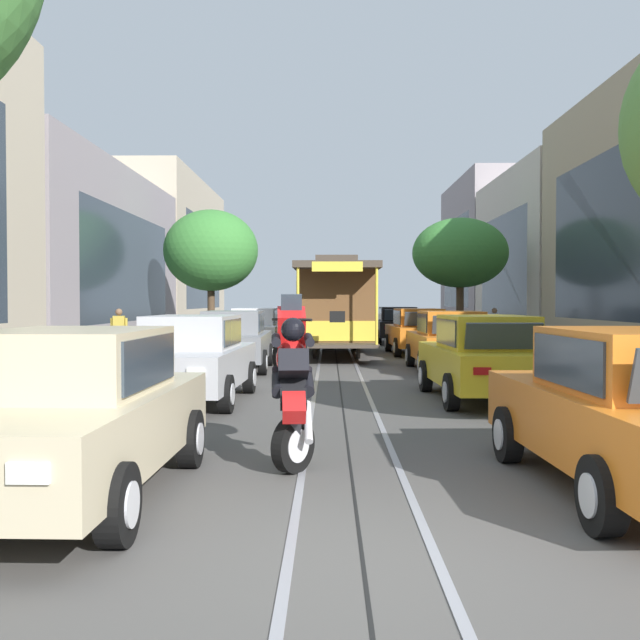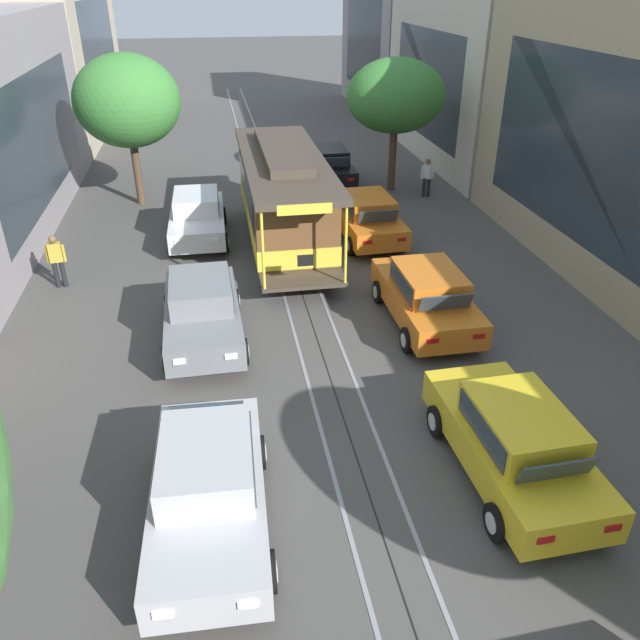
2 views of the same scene
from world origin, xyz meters
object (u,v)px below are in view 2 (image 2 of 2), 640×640
Objects in this scene: parked_car_grey_mid_left at (202,310)px; parked_car_orange_mid_right at (426,296)px; parked_car_orange_fourth_right at (367,217)px; pedestrian_on_right_pavement at (427,176)px; parked_car_white_fourth_left at (197,216)px; street_tree_kerb_left_second at (127,101)px; parked_car_black_fifth_right at (328,165)px; cable_car_trolley at (283,196)px; parked_car_yellow_second_right at (514,441)px; pedestrian_on_left_pavement at (56,258)px; parked_car_silver_second_left at (208,488)px; street_tree_kerb_right_second at (396,96)px.

parked_car_orange_mid_right is at bearing -2.04° from parked_car_grey_mid_left.
pedestrian_on_right_pavement is (3.55, 4.16, 0.08)m from parked_car_orange_fourth_right.
parked_car_white_fourth_left is at bearing 129.16° from parked_car_orange_mid_right.
pedestrian_on_right_pavement is (11.56, -1.15, -3.06)m from street_tree_kerb_left_second.
parked_car_white_fourth_left is 1.00× the size of parked_car_black_fifth_right.
cable_car_trolley reaches higher than pedestrian_on_right_pavement.
street_tree_kerb_left_second is (-7.82, 17.19, 3.14)m from parked_car_yellow_second_right.
street_tree_kerb_left_second is 3.52× the size of pedestrian_on_left_pavement.
cable_car_trolley is (-2.94, 6.26, 0.86)m from parked_car_orange_mid_right.
street_tree_kerb_left_second reaches higher than parked_car_silver_second_left.
parked_car_silver_second_left and parked_car_grey_mid_left have the same top height.
street_tree_kerb_left_second is 12.01m from pedestrian_on_right_pavement.
pedestrian_on_left_pavement is (-4.16, 9.96, 0.10)m from parked_car_silver_second_left.
cable_car_trolley is 7.33m from pedestrian_on_left_pavement.
pedestrian_on_right_pavement is at bearing -44.11° from street_tree_kerb_right_second.
parked_car_yellow_second_right is at bearing -65.53° from street_tree_kerb_left_second.
parked_car_white_fourth_left is at bearing 90.59° from parked_car_silver_second_left.
street_tree_kerb_right_second is at bearing -0.05° from street_tree_kerb_left_second.
parked_car_black_fifth_right is at bearing 45.09° from parked_car_white_fourth_left.
parked_car_orange_mid_right is at bearing 87.16° from parked_car_yellow_second_right.
street_tree_kerb_right_second is at bearing 81.52° from parked_car_yellow_second_right.
street_tree_kerb_right_second reaches higher than parked_car_orange_mid_right.
street_tree_kerb_right_second is 3.30× the size of pedestrian_on_left_pavement.
street_tree_kerb_right_second is at bearing 78.73° from parked_car_orange_mid_right.
street_tree_kerb_right_second is at bearing 27.58° from parked_car_white_fourth_left.
parked_car_yellow_second_right is 0.48× the size of cable_car_trolley.
street_tree_kerb_right_second is (2.56, 17.18, 3.03)m from parked_car_yellow_second_right.
parked_car_silver_second_left is at bearing -119.37° from pedestrian_on_right_pavement.
parked_car_black_fifth_right is at bearing 90.89° from parked_car_orange_fourth_right.
parked_car_grey_mid_left is at bearing 132.37° from parked_car_yellow_second_right.
street_tree_kerb_right_second reaches higher than parked_car_black_fifth_right.
parked_car_silver_second_left is at bearing -177.51° from parked_car_yellow_second_right.
parked_car_grey_mid_left is at bearing -125.58° from street_tree_kerb_right_second.
street_tree_kerb_right_second is at bearing 135.89° from pedestrian_on_right_pavement.
parked_car_grey_mid_left is 0.78× the size of street_tree_kerb_left_second.
parked_car_grey_mid_left is 1.00× the size of parked_car_orange_mid_right.
cable_car_trolley is 7.58m from pedestrian_on_right_pavement.
parked_car_grey_mid_left is 8.16m from parked_car_orange_fourth_right.
parked_car_yellow_second_right is at bearing -90.26° from parked_car_black_fifth_right.
parked_car_white_fourth_left is (-0.10, 6.96, 0.00)m from parked_car_grey_mid_left.
parked_car_yellow_second_right and parked_car_black_fifth_right have the same top height.
pedestrian_on_right_pavement is (3.74, 16.03, 0.08)m from parked_car_yellow_second_right.
street_tree_kerb_right_second is at bearing -29.71° from parked_car_black_fifth_right.
parked_car_white_fourth_left is at bearing -134.91° from parked_car_black_fifth_right.
cable_car_trolley is at bearing 176.91° from parked_car_orange_fourth_right.
parked_car_grey_mid_left is 11.88m from street_tree_kerb_left_second.
parked_car_white_fourth_left is 7.98m from parked_car_black_fifth_right.
cable_car_trolley reaches higher than parked_car_orange_fourth_right.
street_tree_kerb_left_second is 3.61× the size of pedestrian_on_right_pavement.
cable_car_trolley is 5.70× the size of pedestrian_on_left_pavement.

